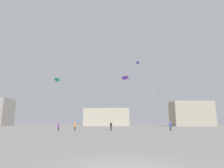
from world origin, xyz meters
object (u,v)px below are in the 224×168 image
at_px(kite_cobalt_diamond, 139,65).
at_px(kite_violet_delta, 125,79).
at_px(person_in_blue, 171,126).
at_px(building_right_hall, 192,114).
at_px(kite_emerald_diamond, 57,80).
at_px(building_centre_hall, 107,117).
at_px(person_in_black, 111,126).
at_px(person_in_orange, 75,126).
at_px(person_in_purple, 59,126).

xyz_separation_m(kite_cobalt_diamond, kite_violet_delta, (-4.09, -8.11, -5.32)).
xyz_separation_m(person_in_blue, building_right_hall, (23.47, 44.56, 4.25)).
xyz_separation_m(person_in_blue, kite_emerald_diamond, (-21.00, -4.95, 7.86)).
xyz_separation_m(kite_cobalt_diamond, building_centre_hall, (-7.73, 51.88, -11.16)).
height_order(kite_violet_delta, building_right_hall, building_right_hall).
bearing_deg(kite_cobalt_diamond, person_in_black, -141.58).
bearing_deg(kite_cobalt_diamond, person_in_orange, -156.58).
height_order(person_in_black, kite_emerald_diamond, kite_emerald_diamond).
height_order(person_in_blue, building_centre_hall, building_centre_hall).
relative_size(person_in_purple, building_right_hall, 0.09).
bearing_deg(building_centre_hall, person_in_orange, -95.90).
xyz_separation_m(person_in_black, kite_violet_delta, (2.60, -2.79, 8.93)).
relative_size(person_in_blue, kite_emerald_diamond, 0.22).
xyz_separation_m(building_centre_hall, building_right_hall, (36.00, -13.64, 1.17)).
bearing_deg(building_centre_hall, kite_emerald_diamond, -97.64).
height_order(person_in_black, kite_cobalt_diamond, kite_cobalt_diamond).
relative_size(person_in_black, kite_emerald_diamond, 0.22).
distance_m(person_in_black, kite_violet_delta, 9.72).
height_order(person_in_purple, building_centre_hall, building_centre_hall).
distance_m(person_in_orange, building_centre_hall, 58.20).
bearing_deg(kite_violet_delta, building_centre_hall, 93.46).
bearing_deg(person_in_blue, kite_violet_delta, 92.62).
distance_m(person_in_purple, kite_emerald_diamond, 9.65).
bearing_deg(kite_cobalt_diamond, building_right_hall, 53.52).
bearing_deg(kite_cobalt_diamond, kite_emerald_diamond, -145.18).
relative_size(person_in_orange, building_centre_hall, 0.08).
height_order(person_in_purple, person_in_orange, person_in_orange).
relative_size(person_in_black, building_right_hall, 0.10).
height_order(person_in_purple, kite_violet_delta, kite_violet_delta).
distance_m(person_in_orange, kite_emerald_diamond, 9.87).
bearing_deg(kite_violet_delta, person_in_purple, 169.99).
distance_m(person_in_black, building_centre_hall, 57.28).
distance_m(person_in_blue, person_in_black, 11.55).
relative_size(person_in_orange, person_in_black, 0.96).
relative_size(person_in_black, building_centre_hall, 0.08).
xyz_separation_m(person_in_purple, building_centre_hall, (9.15, 57.73, 3.17)).
bearing_deg(kite_cobalt_diamond, person_in_blue, -52.71).
bearing_deg(person_in_blue, person_in_black, 76.26).
relative_size(person_in_purple, kite_cobalt_diamond, 0.11).
relative_size(person_in_orange, kite_emerald_diamond, 0.21).
relative_size(person_in_blue, kite_violet_delta, 0.20).
bearing_deg(person_in_black, building_centre_hall, -0.06).
distance_m(person_in_blue, building_centre_hall, 59.61).
distance_m(building_centre_hall, building_right_hall, 38.51).
bearing_deg(building_centre_hall, person_in_black, -88.97).
bearing_deg(kite_cobalt_diamond, person_in_purple, -160.87).
bearing_deg(person_in_blue, kite_cobalt_diamond, 28.53).
bearing_deg(person_in_black, kite_violet_delta, -138.12).
bearing_deg(person_in_black, person_in_blue, -96.07).
distance_m(person_in_purple, person_in_black, 10.19).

